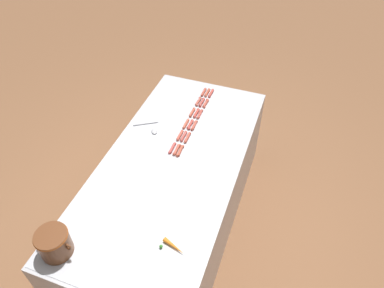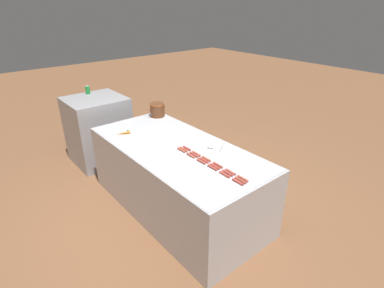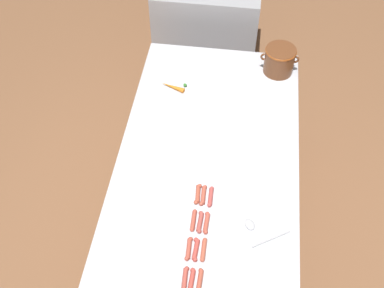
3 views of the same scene
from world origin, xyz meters
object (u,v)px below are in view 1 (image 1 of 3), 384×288
at_px(hot_dog_5, 180,151).
at_px(hot_dog_17, 172,148).
at_px(hot_dog_8, 196,113).
at_px(carrot, 174,247).
at_px(hot_dog_4, 187,138).
at_px(hot_dog_13, 198,101).
at_px(hot_dog_16, 180,135).
at_px(hot_dog_10, 184,136).
at_px(hot_dog_15, 186,124).
at_px(hot_dog_0, 211,93).
at_px(serving_spoon, 151,129).
at_px(hot_dog_6, 207,93).
at_px(hot_dog_7, 202,102).
at_px(hot_dog_3, 194,125).
at_px(hot_dog_11, 177,150).
at_px(hot_dog_9, 190,124).
at_px(hot_dog_14, 192,112).
at_px(hot_dog_2, 200,114).
at_px(hot_dog_12, 204,92).
at_px(hot_dog_1, 206,103).
at_px(bean_pot, 54,242).

xyz_separation_m(hot_dog_5, hot_dog_17, (0.07, -0.01, 0.00)).
bearing_deg(hot_dog_8, carrot, 102.94).
xyz_separation_m(hot_dog_4, carrot, (-0.27, 0.98, 0.00)).
xyz_separation_m(hot_dog_13, hot_dog_16, (-0.00, 0.49, 0.00)).
relative_size(hot_dog_10, hot_dog_15, 1.00).
relative_size(hot_dog_0, serving_spoon, 0.53).
bearing_deg(hot_dog_8, hot_dog_15, 77.37).
xyz_separation_m(hot_dog_6, hot_dog_7, (0.00, 0.16, 0.00)).
bearing_deg(hot_dog_16, hot_dog_3, -114.23).
xyz_separation_m(hot_dog_0, hot_dog_6, (0.04, 0.00, 0.00)).
xyz_separation_m(hot_dog_10, hot_dog_11, (-0.00, 0.17, 0.00)).
distance_m(hot_dog_0, hot_dog_4, 0.66).
height_order(hot_dog_9, hot_dog_14, same).
bearing_deg(serving_spoon, hot_dog_2, -135.89).
distance_m(hot_dog_2, serving_spoon, 0.46).
bearing_deg(hot_dog_4, hot_dog_7, -85.50).
bearing_deg(hot_dog_12, hot_dog_15, 90.03).
distance_m(hot_dog_10, hot_dog_12, 0.65).
bearing_deg(hot_dog_7, hot_dog_17, 86.96).
bearing_deg(hot_dog_7, hot_dog_11, 90.46).
relative_size(hot_dog_2, hot_dog_16, 1.00).
distance_m(hot_dog_8, hot_dog_16, 0.33).
height_order(hot_dog_3, hot_dog_14, same).
bearing_deg(hot_dog_8, hot_dog_9, 90.23).
height_order(hot_dog_16, serving_spoon, hot_dog_16).
relative_size(hot_dog_7, hot_dog_9, 1.00).
distance_m(hot_dog_0, hot_dog_17, 0.83).
height_order(hot_dog_1, hot_dog_10, same).
height_order(hot_dog_6, hot_dog_8, same).
bearing_deg(hot_dog_3, hot_dog_6, -85.44).
distance_m(hot_dog_14, carrot, 1.35).
height_order(hot_dog_1, hot_dog_2, same).
xyz_separation_m(hot_dog_1, hot_dog_5, (0.00, 0.66, 0.00)).
relative_size(hot_dog_3, hot_dog_17, 1.00).
bearing_deg(carrot, hot_dog_1, -79.79).
height_order(hot_dog_2, bean_pot, bean_pot).
xyz_separation_m(hot_dog_11, hot_dog_13, (0.04, -0.66, 0.00)).
bearing_deg(hot_dog_14, hot_dog_3, 115.18).
distance_m(hot_dog_5, hot_dog_10, 0.18).
bearing_deg(hot_dog_4, hot_dog_13, -81.52).
bearing_deg(hot_dog_2, carrot, 101.55).
height_order(hot_dog_4, hot_dog_16, same).
height_order(hot_dog_12, hot_dog_13, same).
xyz_separation_m(hot_dog_6, hot_dog_16, (0.03, 0.65, 0.00)).
xyz_separation_m(hot_dog_2, hot_dog_16, (0.07, 0.32, 0.00)).
bearing_deg(hot_dog_16, bean_pot, 74.57).
distance_m(hot_dog_1, hot_dog_5, 0.66).
bearing_deg(hot_dog_11, hot_dog_4, -101.75).
bearing_deg(hot_dog_13, hot_dog_4, 98.48).
relative_size(hot_dog_14, bean_pot, 0.52).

